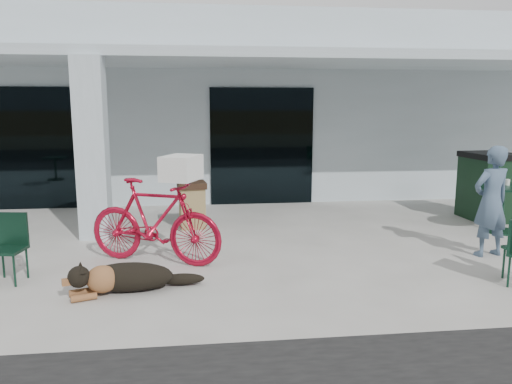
{
  "coord_description": "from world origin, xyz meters",
  "views": [
    {
      "loc": [
        0.29,
        -6.55,
        2.31
      ],
      "look_at": [
        1.17,
        0.87,
        1.0
      ],
      "focal_mm": 35.0,
      "sensor_mm": 36.0,
      "label": 1
    }
  ],
  "objects": [
    {
      "name": "ground",
      "position": [
        0.0,
        0.0,
        0.0
      ],
      "size": [
        80.0,
        80.0,
        0.0
      ],
      "primitive_type": "plane",
      "color": "#BAB7B0",
      "rests_on": "ground"
    },
    {
      "name": "building",
      "position": [
        0.0,
        8.5,
        2.25
      ],
      "size": [
        22.0,
        7.0,
        4.5
      ],
      "primitive_type": "cube",
      "color": "silver",
      "rests_on": "ground"
    },
    {
      "name": "storefront_glass_left",
      "position": [
        -3.2,
        4.98,
        1.35
      ],
      "size": [
        2.8,
        0.06,
        2.7
      ],
      "primitive_type": "cube",
      "color": "black",
      "rests_on": "ground"
    },
    {
      "name": "storefront_glass_right",
      "position": [
        1.8,
        4.98,
        1.35
      ],
      "size": [
        2.4,
        0.06,
        2.7
      ],
      "primitive_type": "cube",
      "color": "black",
      "rests_on": "ground"
    },
    {
      "name": "column",
      "position": [
        -1.5,
        2.3,
        1.56
      ],
      "size": [
        0.5,
        0.5,
        3.12
      ],
      "primitive_type": "cube",
      "color": "silver",
      "rests_on": "ground"
    },
    {
      "name": "overhang",
      "position": [
        0.0,
        3.6,
        3.21
      ],
      "size": [
        22.0,
        2.8,
        0.18
      ],
      "primitive_type": "cube",
      "color": "silver",
      "rests_on": "column"
    },
    {
      "name": "bicycle",
      "position": [
        -0.35,
        0.68,
        0.63
      ],
      "size": [
        2.16,
        1.38,
        1.26
      ],
      "primitive_type": "imported",
      "rotation": [
        0.0,
        0.0,
        1.16
      ],
      "color": "#A50D26",
      "rests_on": "ground"
    },
    {
      "name": "laundry_basket",
      "position": [
        0.07,
        0.5,
        1.43
      ],
      "size": [
        0.64,
        0.71,
        0.35
      ],
      "primitive_type": "cube",
      "rotation": [
        0.0,
        0.0,
        1.16
      ],
      "color": "white",
      "rests_on": "bicycle"
    },
    {
      "name": "dog",
      "position": [
        -0.59,
        -0.46,
        0.21
      ],
      "size": [
        1.34,
        0.82,
        0.42
      ],
      "primitive_type": null,
      "rotation": [
        0.0,
        0.0,
        0.33
      ],
      "color": "black",
      "rests_on": "ground"
    },
    {
      "name": "cup_near_dog",
      "position": [
        -2.32,
        0.8,
        0.05
      ],
      "size": [
        0.1,
        0.1,
        0.1
      ],
      "primitive_type": "cylinder",
      "rotation": [
        0.0,
        0.0,
        -0.27
      ],
      "color": "white",
      "rests_on": "ground"
    },
    {
      "name": "cafe_chair_near",
      "position": [
        -2.2,
        0.07,
        0.45
      ],
      "size": [
        0.47,
        0.51,
        0.9
      ],
      "primitive_type": null,
      "rotation": [
        0.0,
        0.0,
        -0.16
      ],
      "color": "#123425",
      "rests_on": "ground"
    },
    {
      "name": "cafe_table_far",
      "position": [
        5.82,
        1.77,
        0.43
      ],
      "size": [
        1.01,
        1.01,
        0.85
      ],
      "primitive_type": null,
      "rotation": [
        0.0,
        0.0,
        0.12
      ],
      "color": "#123425",
      "rests_on": "ground"
    },
    {
      "name": "person",
      "position": [
        4.74,
        0.45,
        0.85
      ],
      "size": [
        0.69,
        0.53,
        1.71
      ],
      "primitive_type": "imported",
      "rotation": [
        0.0,
        0.0,
        3.34
      ],
      "color": "#465C76",
      "rests_on": "ground"
    },
    {
      "name": "cup_on_table",
      "position": [
        5.95,
        1.89,
        0.91
      ],
      "size": [
        0.09,
        0.09,
        0.11
      ],
      "primitive_type": "cylinder",
      "rotation": [
        0.0,
        0.0,
        0.12
      ],
      "color": "white",
      "rests_on": "cafe_table_far"
    },
    {
      "name": "trash_receptacle",
      "position": [
        0.18,
        2.8,
        0.44
      ],
      "size": [
        0.58,
        0.58,
        0.88
      ],
      "primitive_type": null,
      "rotation": [
        0.0,
        0.0,
        0.12
      ],
      "color": "olive",
      "rests_on": "ground"
    },
    {
      "name": "wheeled_bin",
      "position": [
        6.15,
        2.8,
        0.68
      ],
      "size": [
        0.9,
        1.11,
        1.36
      ],
      "primitive_type": null,
      "rotation": [
        0.0,
        0.0,
        0.05
      ],
      "color": "black",
      "rests_on": "ground"
    }
  ]
}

